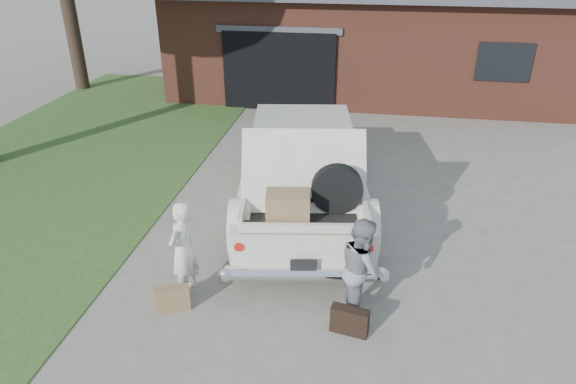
# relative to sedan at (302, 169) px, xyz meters

# --- Properties ---
(ground) EXTENTS (90.00, 90.00, 0.00)m
(ground) POSITION_rel_sedan_xyz_m (-0.01, -2.12, -0.81)
(ground) COLOR gray
(ground) RESTS_ON ground
(grass_strip) EXTENTS (6.00, 16.00, 0.02)m
(grass_strip) POSITION_rel_sedan_xyz_m (-5.51, 0.88, -0.80)
(grass_strip) COLOR #2D4C1E
(grass_strip) RESTS_ON ground
(house) EXTENTS (12.80, 7.80, 3.30)m
(house) POSITION_rel_sedan_xyz_m (0.98, 9.35, 0.86)
(house) COLOR brown
(house) RESTS_ON ground
(sedan) EXTENTS (2.91, 5.76, 2.09)m
(sedan) POSITION_rel_sedan_xyz_m (0.00, 0.00, 0.00)
(sedan) COLOR silver
(sedan) RESTS_ON ground
(woman_left) EXTENTS (0.47, 0.60, 1.45)m
(woman_left) POSITION_rel_sedan_xyz_m (-1.27, -2.76, -0.09)
(woman_left) COLOR silver
(woman_left) RESTS_ON ground
(woman_right) EXTENTS (0.73, 0.84, 1.46)m
(woman_right) POSITION_rel_sedan_xyz_m (1.18, -2.80, -0.08)
(woman_right) COLOR gray
(woman_right) RESTS_ON ground
(suitcase_left) EXTENTS (0.49, 0.31, 0.36)m
(suitcase_left) POSITION_rel_sedan_xyz_m (-1.33, -3.16, -0.63)
(suitcase_left) COLOR olive
(suitcase_left) RESTS_ON ground
(suitcase_right) EXTENTS (0.51, 0.25, 0.38)m
(suitcase_right) POSITION_rel_sedan_xyz_m (1.08, -3.22, -0.62)
(suitcase_right) COLOR black
(suitcase_right) RESTS_ON ground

